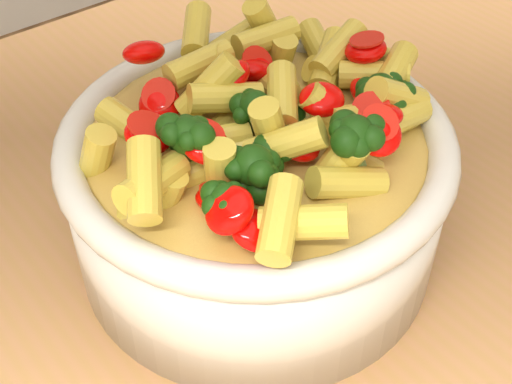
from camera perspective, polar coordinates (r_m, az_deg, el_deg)
table at (r=0.55m, az=1.48°, el=-13.81°), size 1.20×0.80×0.90m
serving_bowl at (r=0.45m, az=0.00°, el=0.12°), size 0.24×0.24×0.10m
pasta_salad at (r=0.41m, az=0.00°, el=6.71°), size 0.19×0.19×0.04m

